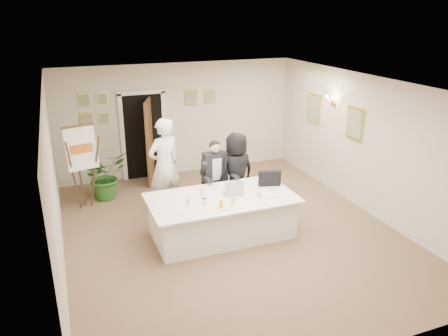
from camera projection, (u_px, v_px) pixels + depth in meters
floor at (230, 231)px, 8.36m from camera, size 7.00×7.00×0.00m
ceiling at (231, 85)px, 7.40m from camera, size 6.00×7.00×0.02m
wall_back at (178, 119)px, 10.95m from camera, size 6.00×0.10×2.80m
wall_front at (348, 260)px, 4.82m from camera, size 6.00×0.10×2.80m
wall_left at (54, 185)px, 6.87m from camera, size 0.10×7.00×2.80m
wall_right at (367, 145)px, 8.90m from camera, size 0.10×7.00×2.80m
doorway at (146, 139)px, 10.62m from camera, size 1.14×0.86×2.20m
pictures_back_wall at (146, 104)px, 10.50m from camera, size 3.40×0.06×0.80m
pictures_right_wall at (333, 116)px, 9.82m from camera, size 0.06×2.20×0.80m
wall_sconce at (331, 100)px, 9.68m from camera, size 0.20×0.30×0.24m
conference_table at (222, 216)px, 8.10m from camera, size 2.68×1.43×0.78m
seated_man at (216, 176)px, 9.01m from camera, size 0.75×0.79×1.53m
flip_chart at (83, 171)px, 9.08m from camera, size 0.65×0.46×1.79m
standing_man at (164, 166)px, 8.93m from camera, size 0.85×0.70×1.99m
standing_woman at (236, 172)px, 9.03m from camera, size 0.90×0.68×1.67m
potted_palm at (105, 176)px, 9.70m from camera, size 1.22×1.17×1.05m
laptop at (232, 186)px, 8.09m from camera, size 0.39×0.41×0.28m
laptop_bag at (270, 178)px, 8.45m from camera, size 0.44×0.23×0.30m
paper_stack at (270, 196)px, 7.99m from camera, size 0.30×0.24×0.03m
plate_left at (180, 212)px, 7.35m from camera, size 0.24×0.24×0.01m
plate_mid at (202, 209)px, 7.47m from camera, size 0.24×0.24×0.01m
plate_near at (223, 208)px, 7.53m from camera, size 0.30×0.30×0.01m
glass_a at (188, 202)px, 7.62m from camera, size 0.07×0.07×0.14m
glass_b at (233, 200)px, 7.67m from camera, size 0.08×0.08×0.14m
glass_c at (259, 194)px, 7.91m from camera, size 0.08×0.08×0.14m
glass_d at (202, 192)px, 8.00m from camera, size 0.08×0.08×0.14m
oj_glass at (221, 204)px, 7.51m from camera, size 0.08×0.08×0.13m
steel_jug at (204, 201)px, 7.66m from camera, size 0.10×0.10×0.11m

